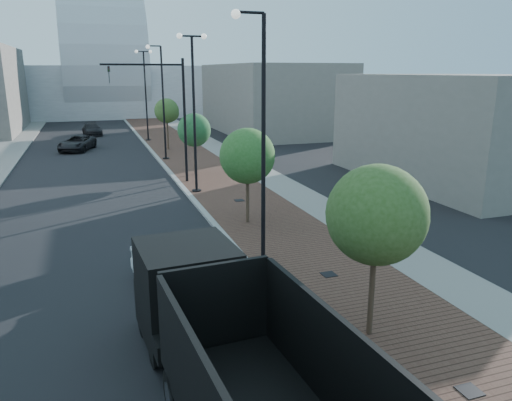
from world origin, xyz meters
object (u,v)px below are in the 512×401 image
object	(u,v)px
dark_car_mid	(77,143)
dump_truck	(230,366)
white_sedan	(191,272)
pedestrian	(379,225)

from	to	relation	value
dark_car_mid	dump_truck	bearing A→B (deg)	-66.85
white_sedan	dump_truck	bearing A→B (deg)	-114.77
pedestrian	white_sedan	bearing A→B (deg)	-0.59
pedestrian	dark_car_mid	bearing A→B (deg)	-84.11
dump_truck	dark_car_mid	size ratio (longest dim) A/B	2.65
dark_car_mid	pedestrian	distance (m)	33.76
dump_truck	white_sedan	distance (m)	6.29
dark_car_mid	pedestrian	size ratio (longest dim) A/B	2.87
dump_truck	pedestrian	bearing A→B (deg)	39.97
dump_truck	pedestrian	xyz separation A→B (m)	(9.06, 8.59, -0.51)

